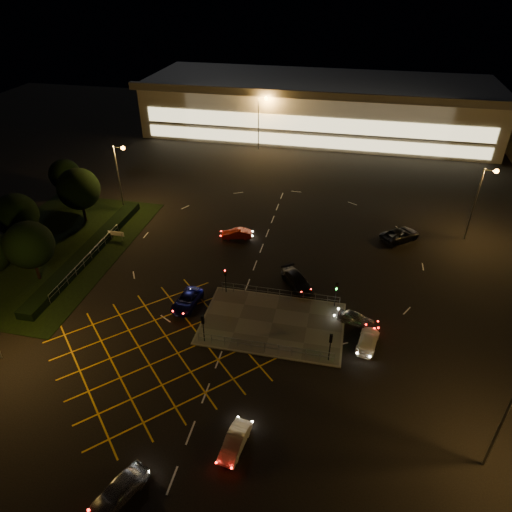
% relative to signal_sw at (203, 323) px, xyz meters
% --- Properties ---
extents(ground, '(180.00, 180.00, 0.00)m').
position_rel_signal_sw_xyz_m(ground, '(4.00, 5.99, -2.37)').
color(ground, black).
rests_on(ground, ground).
extents(pedestrian_island, '(14.00, 9.00, 0.12)m').
position_rel_signal_sw_xyz_m(pedestrian_island, '(6.00, 3.99, -2.31)').
color(pedestrian_island, '#4C4944').
rests_on(pedestrian_island, ground).
extents(grass_verge, '(18.00, 30.00, 0.08)m').
position_rel_signal_sw_xyz_m(grass_verge, '(-24.00, 11.99, -2.33)').
color(grass_verge, black).
rests_on(grass_verge, ground).
extents(hedge, '(2.00, 26.00, 1.00)m').
position_rel_signal_sw_xyz_m(hedge, '(-19.00, 11.99, -1.87)').
color(hedge, black).
rests_on(hedge, ground).
extents(supermarket, '(72.00, 26.50, 10.50)m').
position_rel_signal_sw_xyz_m(supermarket, '(4.00, 67.95, 2.95)').
color(supermarket, beige).
rests_on(supermarket, ground).
extents(streetlight_nw, '(1.78, 0.56, 10.03)m').
position_rel_signal_sw_xyz_m(streetlight_nw, '(-19.56, 23.99, 4.20)').
color(streetlight_nw, slate).
rests_on(streetlight_nw, ground).
extents(streetlight_ne, '(1.78, 0.56, 10.03)m').
position_rel_signal_sw_xyz_m(streetlight_ne, '(28.44, 25.99, 4.20)').
color(streetlight_ne, slate).
rests_on(streetlight_ne, ground).
extents(streetlight_far_left, '(1.78, 0.56, 10.03)m').
position_rel_signal_sw_xyz_m(streetlight_far_left, '(-5.56, 53.99, 4.20)').
color(streetlight_far_left, slate).
rests_on(streetlight_far_left, ground).
extents(streetlight_far_right, '(1.78, 0.56, 10.03)m').
position_rel_signal_sw_xyz_m(streetlight_far_right, '(34.44, 55.99, 4.20)').
color(streetlight_far_right, slate).
rests_on(streetlight_far_right, ground).
extents(signal_sw, '(0.28, 0.30, 3.15)m').
position_rel_signal_sw_xyz_m(signal_sw, '(0.00, 0.00, 0.00)').
color(signal_sw, black).
rests_on(signal_sw, pedestrian_island).
extents(signal_se, '(0.28, 0.30, 3.15)m').
position_rel_signal_sw_xyz_m(signal_se, '(12.00, 0.00, 0.00)').
color(signal_se, black).
rests_on(signal_se, pedestrian_island).
extents(signal_nw, '(0.28, 0.30, 3.15)m').
position_rel_signal_sw_xyz_m(signal_nw, '(0.00, 7.99, 0.00)').
color(signal_nw, black).
rests_on(signal_nw, pedestrian_island).
extents(signal_ne, '(0.28, 0.30, 3.15)m').
position_rel_signal_sw_xyz_m(signal_ne, '(12.00, 7.99, 0.00)').
color(signal_ne, black).
rests_on(signal_ne, pedestrian_island).
extents(tree_b, '(5.40, 5.40, 7.35)m').
position_rel_signal_sw_xyz_m(tree_b, '(-28.00, 11.99, 2.28)').
color(tree_b, black).
rests_on(tree_b, ground).
extents(tree_c, '(5.76, 5.76, 7.84)m').
position_rel_signal_sw_xyz_m(tree_c, '(-24.00, 19.99, 2.59)').
color(tree_c, black).
rests_on(tree_c, ground).
extents(tree_d, '(4.68, 4.68, 6.37)m').
position_rel_signal_sw_xyz_m(tree_d, '(-30.00, 25.99, 1.65)').
color(tree_d, black).
rests_on(tree_d, ground).
extents(tree_e, '(5.40, 5.40, 7.35)m').
position_rel_signal_sw_xyz_m(tree_e, '(-22.00, 5.99, 2.28)').
color(tree_e, black).
rests_on(tree_e, ground).
extents(car_near_silver, '(3.37, 4.73, 1.50)m').
position_rel_signal_sw_xyz_m(car_near_silver, '(-1.07, -15.81, -1.62)').
color(car_near_silver, '#9D9FA4').
rests_on(car_near_silver, ground).
extents(car_queue_white, '(1.89, 4.05, 1.29)m').
position_rel_signal_sw_xyz_m(car_queue_white, '(5.75, -10.46, -1.72)').
color(car_queue_white, white).
rests_on(car_queue_white, ground).
extents(car_left_blue, '(2.66, 4.88, 1.30)m').
position_rel_signal_sw_xyz_m(car_left_blue, '(-3.50, 4.95, -1.72)').
color(car_left_blue, '#0E1055').
rests_on(car_left_blue, ground).
extents(car_far_dkgrey, '(4.63, 5.23, 1.45)m').
position_rel_signal_sw_xyz_m(car_far_dkgrey, '(7.52, 10.99, -1.64)').
color(car_far_dkgrey, black).
rests_on(car_far_dkgrey, ground).
extents(car_right_silver, '(4.01, 2.51, 1.27)m').
position_rel_signal_sw_xyz_m(car_right_silver, '(14.28, 5.81, -1.73)').
color(car_right_silver, '#A6A9AE').
rests_on(car_right_silver, ground).
extents(car_circ_red, '(4.12, 2.19, 1.29)m').
position_rel_signal_sw_xyz_m(car_circ_red, '(-1.78, 19.89, -1.72)').
color(car_circ_red, maroon).
rests_on(car_circ_red, ground).
extents(car_east_grey, '(5.84, 5.54, 1.53)m').
position_rel_signal_sw_xyz_m(car_east_grey, '(19.48, 23.99, -1.60)').
color(car_east_grey, black).
rests_on(car_east_grey, ground).
extents(car_approach_white, '(2.52, 4.56, 1.25)m').
position_rel_signal_sw_xyz_m(car_approach_white, '(15.50, 2.84, -1.74)').
color(car_approach_white, white).
rests_on(car_approach_white, ground).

